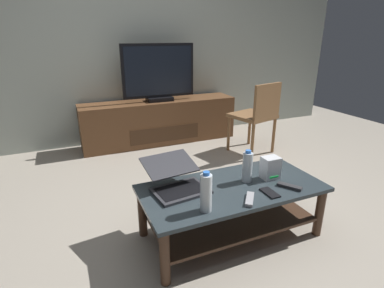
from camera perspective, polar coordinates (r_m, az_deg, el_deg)
ground_plane at (r=2.42m, az=0.87°, el=-13.74°), size 7.68×7.68×0.00m
back_wall at (r=4.07m, az=-12.43°, el=20.32°), size 6.40×0.12×2.80m
coffee_table at (r=2.12m, az=7.52°, el=-10.83°), size 1.23×0.59×0.38m
media_cabinet at (r=3.97m, az=-6.10°, el=4.29°), size 2.00×0.43×0.56m
television at (r=3.83m, az=-6.35°, el=13.11°), size 0.92×0.20×0.70m
dining_chair at (r=3.57m, az=12.34°, el=5.70°), size 0.54×0.54×0.85m
laptop at (r=2.00m, az=-3.06°, el=-6.82°), size 0.39×0.44×0.18m
router_box at (r=2.19m, az=14.67°, el=-4.39°), size 0.12×0.10×0.16m
water_bottle_near at (r=2.10m, az=10.47°, el=-4.29°), size 0.07×0.07×0.23m
water_bottle_far at (r=1.73m, az=2.68°, el=-9.22°), size 0.07×0.07×0.25m
cell_phone at (r=2.02m, az=14.57°, el=-8.96°), size 0.07×0.14×0.01m
tv_remote at (r=2.12m, az=18.04°, el=-7.66°), size 0.13×0.16×0.02m
soundbar_remote at (r=1.91m, az=10.92°, el=-10.27°), size 0.13×0.15×0.02m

